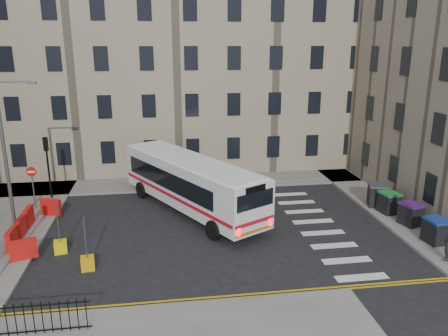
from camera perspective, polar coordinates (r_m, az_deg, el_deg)
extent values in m
plane|color=black|center=(24.88, 3.07, -7.87)|extent=(120.00, 120.00, 0.00)
cube|color=slate|center=(32.49, -10.41, -2.15)|extent=(36.00, 3.20, 0.15)
cube|color=slate|center=(31.23, 18.02, -3.45)|extent=(2.40, 26.00, 0.15)
cube|color=gray|center=(37.91, -12.26, 12.56)|extent=(38.00, 10.50, 16.00)
cylinder|color=black|center=(30.86, -21.87, -0.79)|extent=(0.12, 0.12, 3.20)
cube|color=black|center=(30.37, -22.27, 2.91)|extent=(0.28, 0.22, 0.90)
cylinder|color=#595B5E|center=(26.37, -26.68, 1.32)|extent=(0.20, 0.20, 8.00)
cylinder|color=#595B5E|center=(29.25, -23.61, -2.70)|extent=(0.08, 0.08, 2.40)
cube|color=red|center=(28.84, -23.94, 0.13)|extent=(0.60, 0.04, 0.60)
cube|color=red|center=(24.49, -25.97, -8.32)|extent=(0.25, 1.25, 1.00)
cube|color=red|center=(25.80, -25.01, -6.98)|extent=(0.25, 1.25, 1.00)
cube|color=red|center=(27.13, -24.15, -5.76)|extent=(0.25, 1.25, 1.00)
cube|color=red|center=(28.07, -21.69, -4.76)|extent=(1.26, 0.66, 1.00)
cube|color=red|center=(23.09, -24.75, -9.64)|extent=(1.26, 0.66, 1.00)
cube|color=silver|center=(26.79, -4.38, -1.77)|extent=(8.17, 11.76, 2.71)
cube|color=black|center=(26.49, -7.51, -1.58)|extent=(4.69, 8.38, 1.09)
cube|color=black|center=(27.88, -2.64, -0.56)|extent=(4.69, 8.38, 1.09)
cube|color=black|center=(31.71, -10.31, 1.35)|extent=(2.12, 1.21, 1.19)
cube|color=black|center=(22.09, 4.13, -4.21)|extent=(2.12, 1.21, 0.87)
cube|color=#B70F23|center=(26.32, -6.85, -3.67)|extent=(5.72, 10.27, 0.20)
cube|color=#B70F23|center=(27.72, -1.97, -2.53)|extent=(5.72, 10.27, 0.20)
cube|color=#FF0C0C|center=(21.99, 1.92, -8.41)|extent=(0.23, 0.16, 0.43)
cube|color=#FF0C0C|center=(23.31, 6.09, -7.03)|extent=(0.23, 0.16, 0.43)
cylinder|color=black|center=(29.90, -10.73, -2.83)|extent=(0.79, 1.10, 1.09)
cylinder|color=black|center=(31.13, -6.28, -1.88)|extent=(0.79, 1.10, 1.09)
cylinder|color=black|center=(23.29, -1.37, -8.13)|extent=(0.79, 1.10, 1.09)
cylinder|color=black|center=(24.84, 3.73, -6.56)|extent=(0.79, 1.10, 1.09)
cube|color=black|center=(25.14, 25.92, -7.49)|extent=(1.04, 1.18, 1.16)
cube|color=navy|center=(24.91, 26.10, -6.14)|extent=(1.09, 1.23, 0.12)
cube|color=black|center=(26.91, 23.18, -5.66)|extent=(1.20, 1.30, 1.14)
cube|color=#461B68|center=(26.70, 23.32, -4.40)|extent=(1.26, 1.36, 0.12)
cube|color=black|center=(28.26, 20.72, -4.36)|extent=(1.10, 1.23, 1.15)
cube|color=#1B7C30|center=(28.06, 20.84, -3.14)|extent=(1.16, 1.29, 0.12)
cube|color=black|center=(29.20, 19.36, -3.43)|extent=(1.41, 1.51, 1.29)
cube|color=#363638|center=(28.98, 19.49, -2.10)|extent=(1.48, 1.58, 0.13)
cube|color=black|center=(29.79, 19.48, -3.22)|extent=(1.13, 1.24, 1.12)
cube|color=navy|center=(29.61, 19.59, -2.09)|extent=(1.19, 1.30, 0.12)
cube|color=#DA9F0C|center=(21.51, -17.37, -11.79)|extent=(0.69, 0.69, 0.60)
cube|color=yellow|center=(23.53, -20.57, -9.61)|extent=(0.71, 0.71, 0.60)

